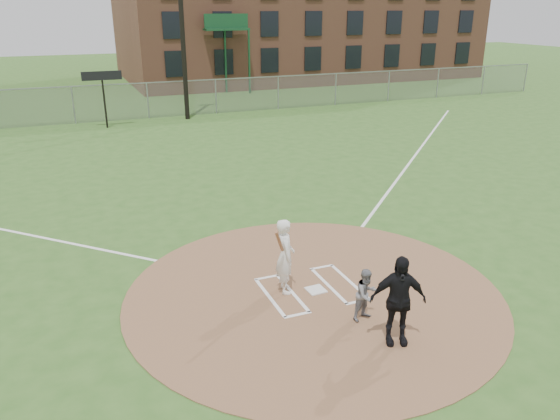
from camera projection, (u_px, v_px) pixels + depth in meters
name	position (u px, v px, depth m)	size (l,w,h in m)	color
ground	(313.00, 293.00, 12.26)	(140.00, 140.00, 0.00)	#30591E
dirt_circle	(313.00, 293.00, 12.26)	(8.40, 8.40, 0.02)	#895F40
home_plate	(316.00, 290.00, 12.33)	(0.40, 0.40, 0.03)	white
foul_line_first	(414.00, 157.00, 23.24)	(0.10, 24.00, 0.01)	white
catcher	(366.00, 294.00, 11.04)	(0.54, 0.42, 1.11)	gray
umpire	(398.00, 300.00, 10.15)	(1.05, 0.44, 1.79)	black
batters_boxes	(311.00, 289.00, 12.38)	(2.08, 1.88, 0.01)	white
batter_at_plate	(285.00, 256.00, 12.02)	(0.77, 1.01, 1.78)	white
outfield_fence	(148.00, 100.00, 30.99)	(56.08, 0.08, 2.03)	slate
scoreboard_sign	(102.00, 82.00, 28.07)	(2.00, 0.10, 2.93)	black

